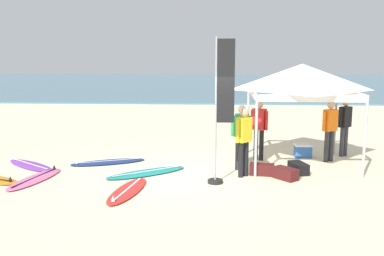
# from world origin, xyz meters

# --- Properties ---
(ground_plane) EXTENTS (80.00, 80.00, 0.00)m
(ground_plane) POSITION_xyz_m (0.00, 0.00, 0.00)
(ground_plane) COLOR beige
(sea) EXTENTS (80.00, 36.00, 0.10)m
(sea) POSITION_xyz_m (0.00, 33.05, 0.05)
(sea) COLOR teal
(sea) RESTS_ON ground
(canopy_tent) EXTENTS (2.74, 2.74, 2.75)m
(canopy_tent) POSITION_xyz_m (2.93, 1.27, 2.38)
(canopy_tent) COLOR #B7B7BC
(canopy_tent) RESTS_ON ground
(surfboard_navy) EXTENTS (2.11, 1.28, 0.19)m
(surfboard_navy) POSITION_xyz_m (-2.36, 1.08, 0.04)
(surfboard_navy) COLOR navy
(surfboard_navy) RESTS_ON ground
(surfboard_red) EXTENTS (0.86, 2.04, 0.19)m
(surfboard_red) POSITION_xyz_m (-1.31, -1.41, 0.04)
(surfboard_red) COLOR red
(surfboard_red) RESTS_ON ground
(surfboard_purple) EXTENTS (1.88, 1.60, 0.19)m
(surfboard_purple) POSITION_xyz_m (-4.37, 0.64, 0.04)
(surfboard_purple) COLOR purple
(surfboard_purple) RESTS_ON ground
(surfboard_pink) EXTENTS (0.98, 2.05, 0.19)m
(surfboard_pink) POSITION_xyz_m (-3.72, -0.63, 0.04)
(surfboard_pink) COLOR pink
(surfboard_pink) RESTS_ON ground
(surfboard_teal) EXTENTS (2.13, 1.72, 0.19)m
(surfboard_teal) POSITION_xyz_m (-1.10, 0.07, 0.04)
(surfboard_teal) COLOR #19847F
(surfboard_teal) RESTS_ON ground
(person_red) EXTENTS (0.46, 0.39, 1.71)m
(person_red) POSITION_xyz_m (1.87, 1.71, 0.99)
(person_red) COLOR black
(person_red) RESTS_ON ground
(person_yellow) EXTENTS (0.42, 0.41, 1.71)m
(person_yellow) POSITION_xyz_m (1.33, -0.03, 0.99)
(person_yellow) COLOR black
(person_yellow) RESTS_ON ground
(person_orange) EXTENTS (0.49, 0.37, 1.71)m
(person_orange) POSITION_xyz_m (3.84, 1.63, 0.99)
(person_orange) COLOR #2D2D33
(person_orange) RESTS_ON ground
(person_green) EXTENTS (0.55, 0.25, 1.71)m
(person_green) POSITION_xyz_m (1.31, 0.61, 0.99)
(person_green) COLOR #2D2D33
(person_green) RESTS_ON ground
(person_black) EXTENTS (0.44, 0.40, 1.71)m
(person_black) POSITION_xyz_m (4.45, 2.30, 0.99)
(person_black) COLOR #383842
(person_black) RESTS_ON ground
(banner_flag) EXTENTS (0.60, 0.36, 3.40)m
(banner_flag) POSITION_xyz_m (0.75, -0.63, 1.57)
(banner_flag) COLOR #99999E
(banner_flag) RESTS_ON ground
(gear_bag_near_tent) EXTENTS (0.64, 0.41, 0.28)m
(gear_bag_near_tent) POSITION_xyz_m (1.81, 0.13, 0.14)
(gear_bag_near_tent) COLOR #4C1919
(gear_bag_near_tent) RESTS_ON ground
(gear_bag_by_pole) EXTENTS (0.63, 0.66, 0.28)m
(gear_bag_by_pole) POSITION_xyz_m (2.34, -0.22, 0.14)
(gear_bag_by_pole) COLOR #4C1919
(gear_bag_by_pole) RESTS_ON ground
(gear_bag_on_sand) EXTENTS (0.48, 0.67, 0.28)m
(gear_bag_on_sand) POSITION_xyz_m (2.75, 0.32, 0.14)
(gear_bag_on_sand) COLOR black
(gear_bag_on_sand) RESTS_ON ground
(cooler_box) EXTENTS (0.50, 0.36, 0.39)m
(cooler_box) POSITION_xyz_m (3.21, 2.08, 0.20)
(cooler_box) COLOR #2D60B7
(cooler_box) RESTS_ON ground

